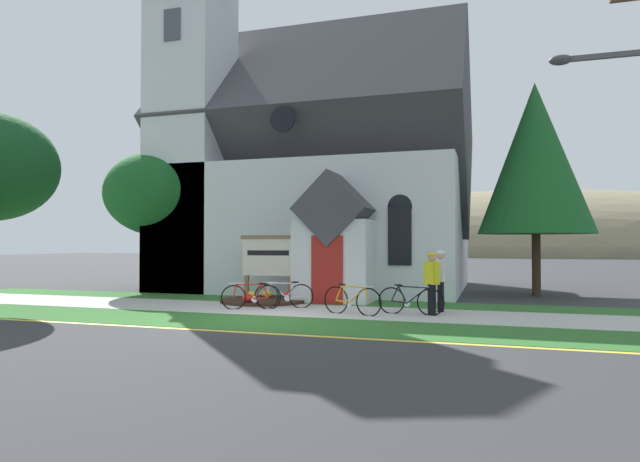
{
  "coord_description": "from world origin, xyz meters",
  "views": [
    {
      "loc": [
        5.47,
        -12.29,
        1.87
      ],
      "look_at": [
        0.41,
        3.71,
        2.24
      ],
      "focal_mm": 30.49,
      "sensor_mm": 36.0,
      "label": 1
    }
  ],
  "objects_px": {
    "bicycle_green": "(411,300)",
    "roadside_conifer": "(535,158)",
    "bicycle_yellow": "(284,295)",
    "bicycle_red": "(251,296)",
    "church_sign": "(268,258)",
    "cyclist_in_yellow_jersey": "(432,279)",
    "cyclist_in_blue_jersey": "(441,276)",
    "bicycle_silver": "(352,300)",
    "yard_deciduous_tree": "(161,194)"
  },
  "relations": [
    {
      "from": "church_sign",
      "to": "roadside_conifer",
      "type": "relative_size",
      "value": 0.28
    },
    {
      "from": "bicycle_green",
      "to": "yard_deciduous_tree",
      "type": "height_order",
      "value": "yard_deciduous_tree"
    },
    {
      "from": "bicycle_red",
      "to": "cyclist_in_yellow_jersey",
      "type": "bearing_deg",
      "value": 2.37
    },
    {
      "from": "bicycle_red",
      "to": "yard_deciduous_tree",
      "type": "relative_size",
      "value": 0.28
    },
    {
      "from": "bicycle_green",
      "to": "bicycle_red",
      "type": "relative_size",
      "value": 1.11
    },
    {
      "from": "church_sign",
      "to": "bicycle_yellow",
      "type": "relative_size",
      "value": 1.31
    },
    {
      "from": "bicycle_green",
      "to": "bicycle_yellow",
      "type": "relative_size",
      "value": 1.08
    },
    {
      "from": "church_sign",
      "to": "bicycle_silver",
      "type": "relative_size",
      "value": 1.27
    },
    {
      "from": "bicycle_red",
      "to": "bicycle_yellow",
      "type": "bearing_deg",
      "value": 36.3
    },
    {
      "from": "church_sign",
      "to": "bicycle_yellow",
      "type": "bearing_deg",
      "value": -54.15
    },
    {
      "from": "bicycle_green",
      "to": "cyclist_in_blue_jersey",
      "type": "distance_m",
      "value": 1.2
    },
    {
      "from": "church_sign",
      "to": "bicycle_yellow",
      "type": "distance_m",
      "value": 2.28
    },
    {
      "from": "cyclist_in_yellow_jersey",
      "to": "church_sign",
      "type": "bearing_deg",
      "value": 159.61
    },
    {
      "from": "bicycle_red",
      "to": "roadside_conifer",
      "type": "xyz_separation_m",
      "value": [
        7.99,
        6.73,
        4.54
      ]
    },
    {
      "from": "church_sign",
      "to": "bicycle_silver",
      "type": "bearing_deg",
      "value": -36.03
    },
    {
      "from": "bicycle_silver",
      "to": "bicycle_yellow",
      "type": "xyz_separation_m",
      "value": [
        -2.21,
        0.82,
        -0.01
      ]
    },
    {
      "from": "roadside_conifer",
      "to": "yard_deciduous_tree",
      "type": "bearing_deg",
      "value": -172.43
    },
    {
      "from": "bicycle_green",
      "to": "cyclist_in_blue_jersey",
      "type": "bearing_deg",
      "value": 46.66
    },
    {
      "from": "bicycle_yellow",
      "to": "roadside_conifer",
      "type": "distance_m",
      "value": 10.52
    },
    {
      "from": "bicycle_silver",
      "to": "yard_deciduous_tree",
      "type": "bearing_deg",
      "value": 151.0
    },
    {
      "from": "cyclist_in_yellow_jersey",
      "to": "bicycle_silver",
      "type": "bearing_deg",
      "value": -166.98
    },
    {
      "from": "bicycle_green",
      "to": "cyclist_in_blue_jersey",
      "type": "xyz_separation_m",
      "value": [
        0.71,
        0.75,
        0.61
      ]
    },
    {
      "from": "cyclist_in_blue_jersey",
      "to": "bicycle_silver",
      "type": "bearing_deg",
      "value": -150.1
    },
    {
      "from": "bicycle_yellow",
      "to": "cyclist_in_blue_jersey",
      "type": "relative_size",
      "value": 0.97
    },
    {
      "from": "bicycle_green",
      "to": "bicycle_yellow",
      "type": "distance_m",
      "value": 3.68
    },
    {
      "from": "bicycle_red",
      "to": "yard_deciduous_tree",
      "type": "distance_m",
      "value": 8.62
    },
    {
      "from": "bicycle_green",
      "to": "bicycle_red",
      "type": "distance_m",
      "value": 4.44
    },
    {
      "from": "bicycle_yellow",
      "to": "bicycle_red",
      "type": "height_order",
      "value": "bicycle_yellow"
    },
    {
      "from": "bicycle_green",
      "to": "yard_deciduous_tree",
      "type": "distance_m",
      "value": 12.12
    },
    {
      "from": "bicycle_red",
      "to": "cyclist_in_blue_jersey",
      "type": "bearing_deg",
      "value": 10.86
    },
    {
      "from": "bicycle_green",
      "to": "bicycle_red",
      "type": "height_order",
      "value": "bicycle_green"
    },
    {
      "from": "bicycle_green",
      "to": "cyclist_in_yellow_jersey",
      "type": "distance_m",
      "value": 0.8
    },
    {
      "from": "bicycle_silver",
      "to": "cyclist_in_yellow_jersey",
      "type": "relative_size",
      "value": 1.02
    },
    {
      "from": "cyclist_in_yellow_jersey",
      "to": "bicycle_yellow",
      "type": "bearing_deg",
      "value": 175.13
    },
    {
      "from": "church_sign",
      "to": "yard_deciduous_tree",
      "type": "relative_size",
      "value": 0.38
    },
    {
      "from": "bicycle_yellow",
      "to": "roadside_conifer",
      "type": "bearing_deg",
      "value": 40.51
    },
    {
      "from": "church_sign",
      "to": "bicycle_silver",
      "type": "height_order",
      "value": "church_sign"
    },
    {
      "from": "bicycle_silver",
      "to": "roadside_conifer",
      "type": "height_order",
      "value": "roadside_conifer"
    },
    {
      "from": "bicycle_yellow",
      "to": "bicycle_red",
      "type": "bearing_deg",
      "value": -143.7
    },
    {
      "from": "bicycle_green",
      "to": "cyclist_in_yellow_jersey",
      "type": "relative_size",
      "value": 1.07
    },
    {
      "from": "cyclist_in_blue_jersey",
      "to": "cyclist_in_yellow_jersey",
      "type": "bearing_deg",
      "value": -101.49
    },
    {
      "from": "roadside_conifer",
      "to": "bicycle_yellow",
      "type": "bearing_deg",
      "value": -139.49
    },
    {
      "from": "church_sign",
      "to": "bicycle_yellow",
      "type": "height_order",
      "value": "church_sign"
    },
    {
      "from": "church_sign",
      "to": "cyclist_in_yellow_jersey",
      "type": "relative_size",
      "value": 1.3
    },
    {
      "from": "bicycle_red",
      "to": "cyclist_in_blue_jersey",
      "type": "height_order",
      "value": "cyclist_in_blue_jersey"
    },
    {
      "from": "bicycle_yellow",
      "to": "roadside_conifer",
      "type": "relative_size",
      "value": 0.21
    },
    {
      "from": "bicycle_red",
      "to": "bicycle_silver",
      "type": "bearing_deg",
      "value": -4.95
    },
    {
      "from": "bicycle_yellow",
      "to": "yard_deciduous_tree",
      "type": "xyz_separation_m",
      "value": [
        -6.99,
        4.28,
        3.49
      ]
    },
    {
      "from": "bicycle_green",
      "to": "roadside_conifer",
      "type": "distance_m",
      "value": 8.68
    },
    {
      "from": "bicycle_silver",
      "to": "bicycle_red",
      "type": "relative_size",
      "value": 1.06
    }
  ]
}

